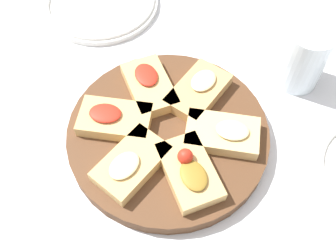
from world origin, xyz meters
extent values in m
plane|color=silver|center=(0.00, 0.00, 0.00)|extent=(3.00, 3.00, 0.00)
cylinder|color=#51331E|center=(0.00, 0.00, 0.01)|extent=(0.31, 0.31, 0.02)
cube|color=tan|center=(0.01, -0.08, 0.03)|extent=(0.07, 0.11, 0.02)
ellipsoid|color=beige|center=(0.01, -0.09, 0.05)|extent=(0.04, 0.05, 0.01)
cube|color=tan|center=(0.07, -0.03, 0.03)|extent=(0.12, 0.10, 0.02)
ellipsoid|color=olive|center=(0.09, -0.04, 0.05)|extent=(0.06, 0.05, 0.01)
sphere|color=red|center=(0.06, -0.03, 0.05)|extent=(0.02, 0.02, 0.02)
cube|color=#DBB775|center=(0.07, 0.05, 0.03)|extent=(0.12, 0.11, 0.02)
ellipsoid|color=beige|center=(0.08, 0.05, 0.05)|extent=(0.06, 0.06, 0.01)
cube|color=tan|center=(-0.01, 0.08, 0.03)|extent=(0.08, 0.12, 0.02)
ellipsoid|color=beige|center=(-0.01, 0.09, 0.05)|extent=(0.04, 0.05, 0.01)
cube|color=tan|center=(-0.07, 0.03, 0.03)|extent=(0.12, 0.10, 0.02)
ellipsoid|color=red|center=(-0.09, 0.04, 0.05)|extent=(0.06, 0.05, 0.01)
cube|color=tan|center=(-0.07, -0.05, 0.03)|extent=(0.12, 0.12, 0.02)
ellipsoid|color=red|center=(-0.08, -0.06, 0.05)|extent=(0.06, 0.06, 0.01)
cylinder|color=white|center=(-0.31, 0.13, 0.01)|extent=(0.23, 0.23, 0.01)
torus|color=white|center=(-0.31, 0.13, 0.01)|extent=(0.22, 0.22, 0.01)
cylinder|color=silver|center=(0.07, 0.24, 0.05)|extent=(0.07, 0.07, 0.11)
camera|label=1|loc=(0.23, -0.23, 0.53)|focal=42.00mm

